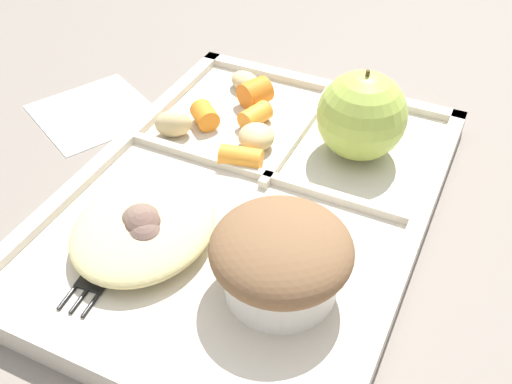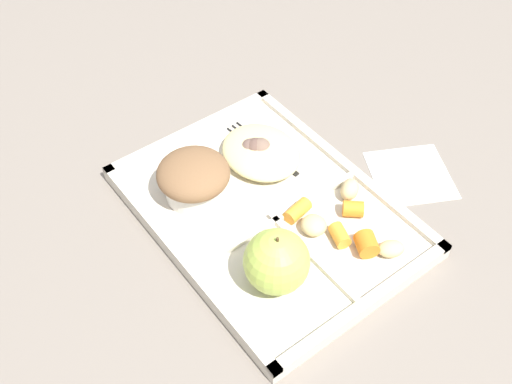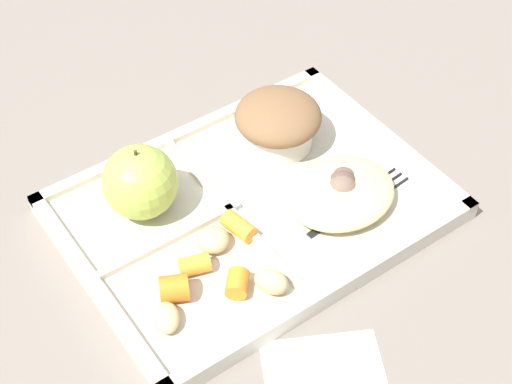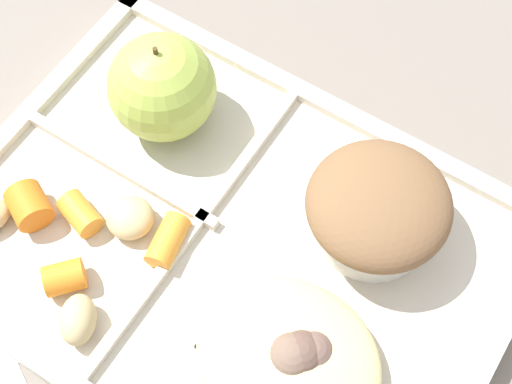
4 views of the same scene
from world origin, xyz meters
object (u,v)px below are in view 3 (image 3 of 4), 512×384
(bran_muffin, at_px, (278,122))
(plastic_fork, at_px, (365,198))
(green_apple, at_px, (140,182))
(lunch_tray, at_px, (252,209))

(bran_muffin, relative_size, plastic_fork, 0.70)
(green_apple, height_order, plastic_fork, green_apple)
(lunch_tray, height_order, green_apple, green_apple)
(lunch_tray, height_order, bran_muffin, bran_muffin)
(green_apple, height_order, bran_muffin, green_apple)
(lunch_tray, distance_m, green_apple, 0.13)
(lunch_tray, relative_size, bran_muffin, 3.96)
(lunch_tray, bearing_deg, green_apple, 146.97)
(bran_muffin, bearing_deg, plastic_fork, -78.75)
(lunch_tray, relative_size, plastic_fork, 2.76)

